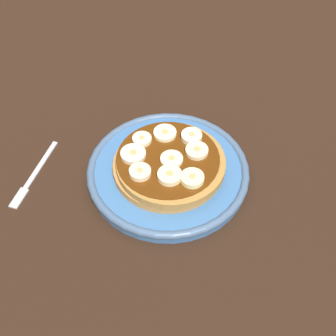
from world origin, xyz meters
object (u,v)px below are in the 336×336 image
Objects in this scene: banana_slice_4 at (197,151)px; banana_slice_5 at (192,179)px; banana_slice_7 at (140,172)px; banana_slice_3 at (170,176)px; banana_slice_6 at (189,135)px; banana_slice_8 at (144,138)px; banana_slice_2 at (165,133)px; plate at (168,172)px; banana_slice_1 at (133,154)px; banana_slice_0 at (174,158)px; pancake_stack at (168,165)px; fork at (32,177)px.

banana_slice_5 reaches higher than banana_slice_4.
banana_slice_7 is at bearing -21.46° from banana_slice_4.
banana_slice_3 and banana_slice_6 have the same top height.
banana_slice_8 is at bearing -141.28° from banana_slice_7.
banana_slice_5 is (3.90, 8.37, 0.13)cm from banana_slice_2.
banana_slice_3 reaches higher than plate.
banana_slice_1 is 8.82cm from banana_slice_4.
banana_slice_7 is (5.02, -1.56, 0.12)cm from banana_slice_0.
banana_slice_7 is at bearing -17.29° from banana_slice_0.
banana_slice_7 is (4.43, -0.98, 1.50)cm from pancake_stack.
fork is (12.95, -14.44, -2.62)cm from pancake_stack.
banana_slice_0 is 4.51cm from banana_slice_5.
banana_slice_2 is (-5.99, 0.50, -0.07)cm from banana_slice_1.
banana_slice_1 reaches higher than banana_slice_2.
banana_slice_5 is 1.06× the size of banana_slice_7.
banana_slice_3 and banana_slice_5 have the same top height.
banana_slice_2 is 3.10cm from banana_slice_8.
banana_slice_6 is (-1.56, -2.67, 0.10)cm from banana_slice_4.
banana_slice_3 is at bearing -57.31° from banana_slice_5.
banana_slice_4 is 1.07× the size of banana_slice_6.
banana_slice_4 is 1.07× the size of banana_slice_7.
banana_slice_3 is (-0.45, 6.32, 0.06)cm from banana_slice_1.
fork is (16.23, -10.99, -4.01)cm from banana_slice_2.
banana_slice_1 is 1.07× the size of banana_slice_3.
pancake_stack is 3.61cm from banana_slice_3.
banana_slice_6 reaches higher than banana_slice_2.
banana_slice_8 is at bearing -67.26° from banana_slice_4.
banana_slice_6 is (-4.60, -1.07, 0.17)cm from banana_slice_0.
banana_slice_3 is 20.35cm from fork.
pancake_stack is 5.44cm from banana_slice_6.
banana_slice_5 and banana_slice_7 have the same top height.
banana_slice_0 is at bearing 89.84° from banana_slice_8.
pancake_stack is at bearing 131.90° from fork.
banana_slice_2 is at bearing -57.07° from banana_slice_6.
banana_slice_4 is 8.66cm from banana_slice_7.
pancake_stack is 4.89× the size of banana_slice_2.
banana_slice_8 reaches higher than fork.
fork is (12.33, -19.36, -4.14)cm from banana_slice_5.
fork is (13.56, -9.41, -4.06)cm from banana_slice_8.
banana_slice_3 is 1.10× the size of banana_slice_6.
plate is 6.97× the size of banana_slice_3.
plate is 5.70cm from banana_slice_7.
banana_slice_2 is 0.27× the size of fork.
banana_slice_0 is at bearing -27.85° from banana_slice_4.
banana_slice_6 is at bearing 177.03° from banana_slice_7.
banana_slice_2 is at bearing 175.22° from banana_slice_1.
banana_slice_8 is at bearing -111.18° from banana_slice_3.
banana_slice_4 reaches higher than banana_slice_0.
banana_slice_0 is at bearing 56.30° from banana_slice_2.
banana_slice_1 is 1.12× the size of banana_slice_5.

